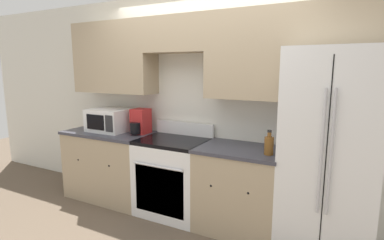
{
  "coord_description": "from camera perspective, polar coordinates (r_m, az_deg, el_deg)",
  "views": [
    {
      "loc": [
        1.51,
        -2.58,
        1.72
      ],
      "look_at": [
        -0.0,
        0.31,
        1.15
      ],
      "focal_mm": 28.0,
      "sensor_mm": 36.0,
      "label": 1
    }
  ],
  "objects": [
    {
      "name": "lower_cabinets_left",
      "position": [
        4.18,
        -15.18,
        -8.16
      ],
      "size": [
        1.18,
        0.64,
        0.9
      ],
      "color": "tan",
      "rests_on": "ground_plane"
    },
    {
      "name": "ground_plane",
      "position": [
        3.45,
        -2.54,
        -20.02
      ],
      "size": [
        12.0,
        12.0,
        0.0
      ],
      "primitive_type": "plane",
      "color": "brown"
    },
    {
      "name": "coffee_maker",
      "position": [
        3.83,
        -9.88,
        -0.42
      ],
      "size": [
        0.2,
        0.28,
        0.31
      ],
      "color": "#B22323",
      "rests_on": "lower_cabinets_left"
    },
    {
      "name": "microwave",
      "position": [
        4.07,
        -15.39,
        0.01
      ],
      "size": [
        0.52,
        0.42,
        0.29
      ],
      "color": "white",
      "rests_on": "lower_cabinets_left"
    },
    {
      "name": "wall_back",
      "position": [
        3.5,
        2.25,
        7.04
      ],
      "size": [
        8.0,
        0.39,
        2.6
      ],
      "color": "silver",
      "rests_on": "ground_plane"
    },
    {
      "name": "refrigerator",
      "position": [
        3.05,
        24.55,
        -5.67
      ],
      "size": [
        0.81,
        0.76,
        1.9
      ],
      "color": "white",
      "rests_on": "ground_plane"
    },
    {
      "name": "lower_cabinets_right",
      "position": [
        3.3,
        8.95,
        -12.86
      ],
      "size": [
        0.87,
        0.64,
        0.9
      ],
      "color": "tan",
      "rests_on": "ground_plane"
    },
    {
      "name": "oven_range",
      "position": [
        3.62,
        -3.6,
        -10.6
      ],
      "size": [
        0.78,
        0.65,
        1.06
      ],
      "color": "white",
      "rests_on": "ground_plane"
    },
    {
      "name": "bottle",
      "position": [
        2.95,
        14.45,
        -4.64
      ],
      "size": [
        0.09,
        0.09,
        0.24
      ],
      "color": "brown",
      "rests_on": "lower_cabinets_right"
    }
  ]
}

